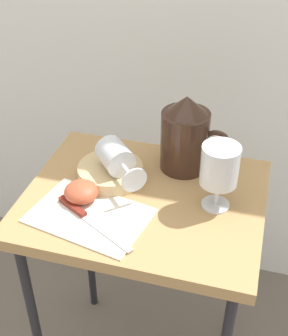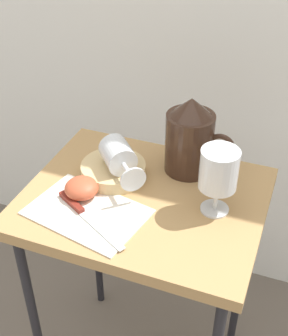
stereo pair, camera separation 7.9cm
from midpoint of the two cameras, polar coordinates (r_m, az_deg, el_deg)
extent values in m
cube|color=#AD8451|center=(1.10, -2.05, -4.07)|extent=(0.55, 0.44, 0.03)
cylinder|color=black|center=(1.32, -14.64, -18.61)|extent=(0.02, 0.02, 0.65)
cylinder|color=black|center=(1.52, -8.28, -8.15)|extent=(0.02, 0.02, 0.65)
cylinder|color=black|center=(1.44, 9.67, -11.65)|extent=(0.02, 0.02, 0.65)
cube|color=silver|center=(1.05, -8.78, -5.76)|extent=(0.28, 0.22, 0.00)
cylinder|color=tan|center=(1.14, -6.05, -0.58)|extent=(0.16, 0.16, 0.03)
cylinder|color=#382319|center=(1.15, 2.96, 3.25)|extent=(0.12, 0.12, 0.15)
cylinder|color=#D1661E|center=(1.16, 2.91, 1.99)|extent=(0.11, 0.11, 0.08)
cone|color=#382319|center=(1.10, 3.12, 7.58)|extent=(0.10, 0.10, 0.04)
torus|color=#382319|center=(1.13, 6.76, 3.00)|extent=(0.07, 0.01, 0.07)
cylinder|color=silver|center=(1.07, 6.54, -4.48)|extent=(0.06, 0.06, 0.00)
cylinder|color=silver|center=(1.05, 6.66, -3.10)|extent=(0.01, 0.01, 0.06)
cylinder|color=silver|center=(1.00, 6.95, 0.28)|extent=(0.08, 0.08, 0.09)
cylinder|color=#D1661E|center=(1.02, 6.87, -0.64)|extent=(0.07, 0.07, 0.05)
cylinder|color=silver|center=(1.10, -5.54, 1.36)|extent=(0.11, 0.11, 0.07)
cylinder|color=silver|center=(1.05, -4.08, -0.58)|extent=(0.05, 0.05, 0.01)
cylinder|color=silver|center=(1.03, -3.37, -1.53)|extent=(0.05, 0.04, 0.06)
ellipsoid|color=#C15133|center=(1.08, -9.68, -2.90)|extent=(0.08, 0.08, 0.04)
cube|color=silver|center=(1.00, -6.79, -7.93)|extent=(0.13, 0.08, 0.00)
cube|color=maroon|center=(1.07, -10.75, -4.66)|extent=(0.08, 0.05, 0.01)
camera|label=1|loc=(0.04, -92.16, -1.56)|focal=50.41mm
camera|label=2|loc=(0.04, 87.84, 1.56)|focal=50.41mm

